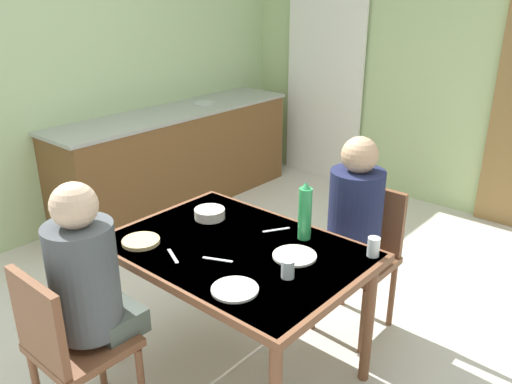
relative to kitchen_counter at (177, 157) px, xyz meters
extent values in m
plane|color=beige|center=(1.76, -1.14, -0.45)|extent=(7.15, 7.15, 0.00)
cube|color=#B2C98C|center=(1.76, 1.61, 0.86)|extent=(4.37, 0.10, 2.62)
cube|color=#AEC790|center=(-0.33, -0.45, 0.86)|extent=(0.10, 4.13, 2.62)
cube|color=white|center=(0.59, 1.51, 0.65)|extent=(0.90, 0.03, 2.20)
cube|color=brown|center=(0.00, 0.00, -0.02)|extent=(0.60, 2.41, 0.87)
cube|color=#9E9E99|center=(0.00, 0.00, 0.43)|extent=(0.61, 2.46, 0.03)
cylinder|color=#B7B7BC|center=(0.00, 0.36, 0.45)|extent=(0.21, 0.21, 0.01)
cube|color=brown|center=(2.01, -1.35, 0.28)|extent=(1.26, 0.90, 0.04)
cube|color=beige|center=(2.01, -1.35, 0.30)|extent=(1.21, 0.87, 0.00)
cylinder|color=brown|center=(1.45, -1.73, -0.10)|extent=(0.06, 0.06, 0.71)
cylinder|color=brown|center=(1.45, -0.97, -0.10)|extent=(0.06, 0.06, 0.71)
cylinder|color=brown|center=(2.57, -0.97, -0.10)|extent=(0.06, 0.06, 0.71)
cube|color=brown|center=(1.74, -2.08, 0.00)|extent=(0.40, 0.40, 0.04)
cube|color=brown|center=(1.74, -2.26, 0.21)|extent=(0.38, 0.04, 0.42)
cylinder|color=brown|center=(1.57, -1.91, -0.25)|extent=(0.04, 0.04, 0.41)
cube|color=brown|center=(2.28, -0.62, 0.00)|extent=(0.40, 0.40, 0.04)
cube|color=brown|center=(2.28, -0.44, 0.21)|extent=(0.38, 0.04, 0.42)
cylinder|color=brown|center=(2.45, -0.79, -0.25)|extent=(0.04, 0.04, 0.41)
cylinder|color=brown|center=(2.11, -0.79, -0.25)|extent=(0.04, 0.04, 0.41)
cylinder|color=brown|center=(2.45, -0.45, -0.25)|extent=(0.04, 0.04, 0.41)
cylinder|color=brown|center=(2.11, -0.45, -0.25)|extent=(0.04, 0.04, 0.41)
cube|color=#4F5A51|center=(1.74, -1.92, 0.06)|extent=(0.30, 0.22, 0.12)
cylinder|color=#4C5156|center=(1.74, -2.03, 0.32)|extent=(0.30, 0.30, 0.52)
sphere|color=beige|center=(1.74, -2.03, 0.67)|extent=(0.20, 0.20, 0.20)
cube|color=#182C3D|center=(2.28, -0.78, 0.06)|extent=(0.30, 0.22, 0.12)
cylinder|color=#1E2347|center=(2.28, -0.67, 0.32)|extent=(0.30, 0.30, 0.52)
sphere|color=tan|center=(2.28, -0.67, 0.67)|extent=(0.20, 0.20, 0.20)
cylinder|color=green|center=(2.21, -1.05, 0.44)|extent=(0.07, 0.07, 0.27)
cone|color=#329759|center=(2.21, -1.05, 0.59)|extent=(0.05, 0.05, 0.04)
cylinder|color=silver|center=(1.66, -1.19, 0.33)|extent=(0.17, 0.17, 0.05)
cylinder|color=white|center=(2.29, -1.24, 0.30)|extent=(0.21, 0.21, 0.01)
cylinder|color=white|center=(2.27, -1.64, 0.30)|extent=(0.21, 0.21, 0.01)
cylinder|color=silver|center=(2.38, -1.41, 0.34)|extent=(0.06, 0.06, 0.09)
cylinder|color=silver|center=(2.57, -0.98, 0.35)|extent=(0.06, 0.06, 0.10)
cylinder|color=#DBB77A|center=(1.62, -1.63, 0.31)|extent=(0.19, 0.19, 0.02)
cube|color=silver|center=(2.03, -1.50, 0.30)|extent=(0.14, 0.08, 0.00)
cube|color=silver|center=(2.04, -1.07, 0.30)|extent=(0.09, 0.14, 0.00)
cube|color=silver|center=(1.84, -1.62, 0.30)|extent=(0.14, 0.08, 0.00)
camera|label=1|loc=(3.59, -3.03, 1.52)|focal=36.65mm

